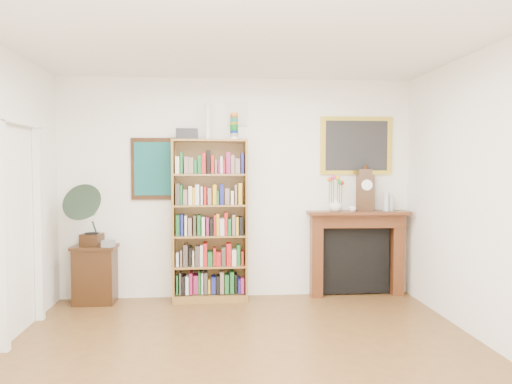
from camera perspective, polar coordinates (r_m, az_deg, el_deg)
room at (r=3.92m, az=-0.44°, el=-1.21°), size 4.51×5.01×2.81m
door_casing at (r=5.46m, az=-25.23°, el=-1.76°), size 0.08×1.02×2.17m
teal_poster at (r=6.42m, az=-11.53°, el=2.61°), size 0.58×0.04×0.78m
small_picture at (r=6.42m, az=-2.14°, el=8.92°), size 0.26×0.04×0.30m
gilt_painting at (r=6.65m, az=11.40°, el=5.21°), size 0.95×0.04×0.75m
bookshelf at (r=6.24m, az=-5.31°, el=-2.17°), size 0.93×0.34×2.32m
side_cabinet at (r=6.50m, az=-17.91°, el=-8.96°), size 0.53×0.39×0.71m
fireplace at (r=6.65m, az=11.42°, el=-6.05°), size 1.32×0.37×1.11m
gramophone at (r=6.31m, az=-18.57°, el=-2.12°), size 0.55×0.65×0.76m
cd_stack at (r=6.27m, az=-16.54°, el=-5.68°), size 0.16×0.16×0.08m
mantel_clock at (r=6.57m, az=12.40°, el=0.13°), size 0.26×0.20×0.54m
flower_vase at (r=6.46m, az=9.06°, el=-1.42°), size 0.21×0.21×0.17m
teacup at (r=6.44m, az=10.98°, el=-1.90°), size 0.09×0.09×0.07m
bottle_left at (r=6.64m, az=14.64°, el=-1.07°), size 0.07×0.07×0.24m
bottle_right at (r=6.70m, az=15.16°, el=-1.22°), size 0.06×0.06×0.20m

